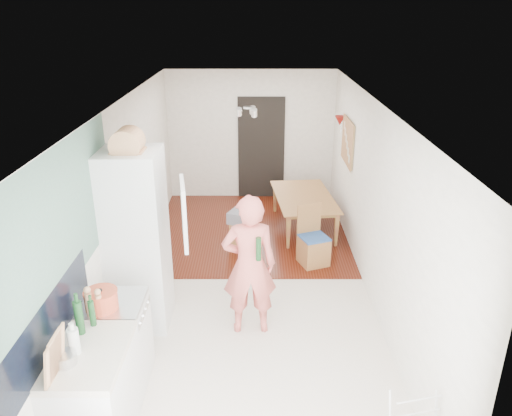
{
  "coord_description": "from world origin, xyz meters",
  "views": [
    {
      "loc": [
        0.11,
        -5.93,
        3.59
      ],
      "look_at": [
        0.1,
        0.2,
        1.09
      ],
      "focal_mm": 35.0,
      "sensor_mm": 36.0,
      "label": 1
    }
  ],
  "objects_px": {
    "stool": "(243,235)",
    "dining_chair": "(314,237)",
    "person": "(249,253)",
    "dining_table": "(305,215)"
  },
  "relations": [
    {
      "from": "stool",
      "to": "dining_chair",
      "type": "bearing_deg",
      "value": -26.55
    },
    {
      "from": "dining_chair",
      "to": "stool",
      "type": "distance_m",
      "value": 1.2
    },
    {
      "from": "person",
      "to": "dining_table",
      "type": "xyz_separation_m",
      "value": [
        0.92,
        2.9,
        -0.76
      ]
    },
    {
      "from": "dining_chair",
      "to": "stool",
      "type": "bearing_deg",
      "value": 132.37
    },
    {
      "from": "stool",
      "to": "person",
      "type": "bearing_deg",
      "value": -86.61
    },
    {
      "from": "dining_table",
      "to": "stool",
      "type": "distance_m",
      "value": 1.3
    },
    {
      "from": "dining_table",
      "to": "stool",
      "type": "relative_size",
      "value": 3.14
    },
    {
      "from": "person",
      "to": "stool",
      "type": "relative_size",
      "value": 4.41
    },
    {
      "from": "person",
      "to": "dining_table",
      "type": "height_order",
      "value": "person"
    },
    {
      "from": "dining_table",
      "to": "dining_chair",
      "type": "xyz_separation_m",
      "value": [
        0.01,
        -1.3,
        0.2
      ]
    }
  ]
}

